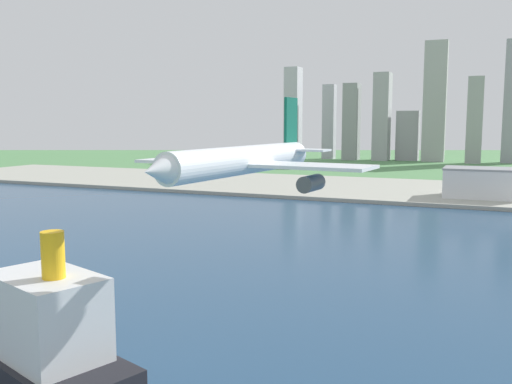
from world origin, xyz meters
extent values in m
plane|color=#518750|center=(0.00, 300.00, 0.00)|extent=(2400.00, 2400.00, 0.00)
cube|color=navy|center=(0.00, 240.00, 0.07)|extent=(840.00, 360.00, 0.15)
cube|color=#A5A598|center=(0.00, 490.00, 1.25)|extent=(840.00, 140.00, 2.50)
cylinder|color=white|center=(20.29, 159.72, 44.02)|extent=(7.93, 38.81, 4.43)
cone|color=white|center=(18.37, 138.75, 44.02)|extent=(4.63, 5.23, 4.21)
cube|color=white|center=(20.47, 161.64, 43.35)|extent=(39.79, 12.03, 0.50)
cube|color=#0C5947|center=(21.87, 177.01, 48.89)|extent=(0.92, 4.65, 10.63)
cube|color=white|center=(21.87, 177.01, 44.90)|extent=(14.43, 5.51, 0.36)
cylinder|color=#4C4F54|center=(31.28, 159.49, 40.92)|extent=(2.92, 5.60, 2.44)
cylinder|color=#4C4F54|center=(9.44, 161.49, 40.92)|extent=(2.92, 5.60, 2.44)
cube|color=black|center=(-23.79, 155.82, 5.05)|extent=(59.05, 33.70, 9.79)
cube|color=silver|center=(-12.93, 152.02, 17.09)|extent=(23.75, 19.28, 14.29)
cylinder|color=yellow|center=(-10.24, 151.08, 28.15)|extent=(3.78, 3.78, 7.83)
cube|color=white|center=(50.39, 459.72, 11.27)|extent=(46.38, 28.88, 17.55)
cube|color=gray|center=(50.39, 459.72, 20.65)|extent=(47.31, 29.45, 1.20)
cube|color=#B9B7C4|center=(-195.42, 799.63, 61.09)|extent=(18.91, 22.87, 122.18)
cube|color=#B2AFBC|center=(-151.40, 821.51, 49.91)|extent=(15.96, 14.76, 99.81)
cube|color=gray|center=(-119.25, 815.44, 50.03)|extent=(19.24, 25.34, 100.05)
cube|color=#A3A3A8|center=(-80.32, 820.58, 56.51)|extent=(20.06, 27.88, 113.02)
cube|color=#94929A|center=(-48.29, 829.89, 32.10)|extent=(27.95, 20.08, 64.20)
cube|color=#A5A6A6|center=(-15.41, 821.46, 74.99)|extent=(27.54, 14.18, 149.98)
cube|color=#9A9D9D|center=(32.79, 807.01, 51.99)|extent=(17.95, 14.07, 103.98)
camera|label=1|loc=(55.71, 81.40, 49.85)|focal=39.26mm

